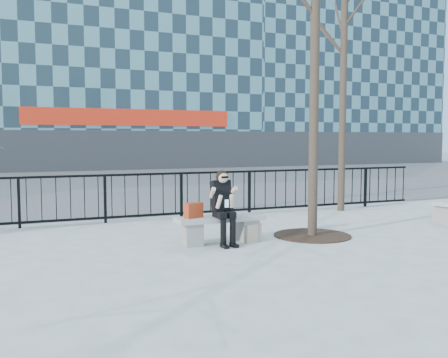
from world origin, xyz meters
name	(u,v)px	position (x,y,z in m)	size (l,w,h in m)	color
ground	(220,243)	(0.00, 0.00, 0.00)	(120.00, 120.00, 0.00)	gray
street_surface	(99,180)	(0.00, 15.00, 0.00)	(60.00, 23.00, 0.01)	#474747
railing	(173,196)	(0.00, 3.00, 0.55)	(14.00, 0.06, 1.10)	black
building_right	(324,36)	(20.00, 27.00, 10.30)	(16.20, 10.20, 20.60)	slate
tree_right	(345,9)	(4.50, 2.60, 5.24)	(2.80, 2.80, 7.00)	black
tree_grate	(312,235)	(1.90, -0.10, 0.01)	(1.50, 1.50, 0.02)	black
bench_main	(220,226)	(0.00, 0.00, 0.30)	(1.65, 0.46, 0.49)	slate
seated_woman	(224,208)	(0.00, -0.16, 0.67)	(0.50, 0.64, 1.34)	black
handbag	(194,210)	(-0.51, 0.02, 0.62)	(0.33, 0.15, 0.27)	#9D2E13
shopping_bag	(253,233)	(0.58, -0.15, 0.16)	(0.35, 0.13, 0.33)	beige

